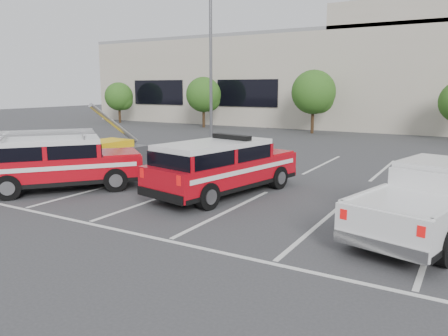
# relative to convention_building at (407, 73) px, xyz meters

# --- Properties ---
(ground) EXTENTS (120.00, 120.00, 0.00)m
(ground) POSITION_rel_convention_building_xyz_m (-0.18, -31.86, -4.72)
(ground) COLOR #353538
(ground) RESTS_ON ground
(stall_markings) EXTENTS (23.00, 15.00, 0.01)m
(stall_markings) POSITION_rel_convention_building_xyz_m (-0.18, -27.36, -4.71)
(stall_markings) COLOR silver
(stall_markings) RESTS_ON ground
(convention_building) EXTENTS (60.00, 16.99, 13.20)m
(convention_building) POSITION_rel_convention_building_xyz_m (0.00, 0.00, 0.00)
(convention_building) COLOR beige
(convention_building) RESTS_ON ground
(tree_far_left) EXTENTS (2.77, 2.77, 3.99)m
(tree_far_left) POSITION_rel_convention_building_xyz_m (-25.09, -9.82, -2.22)
(tree_far_left) COLOR #3F2B19
(tree_far_left) RESTS_ON ground
(tree_left) EXTENTS (3.07, 3.07, 4.42)m
(tree_left) POSITION_rel_convention_building_xyz_m (-15.09, -9.82, -1.95)
(tree_left) COLOR #3F2B19
(tree_left) RESTS_ON ground
(tree_mid_left) EXTENTS (3.37, 3.37, 4.85)m
(tree_mid_left) POSITION_rel_convention_building_xyz_m (-5.09, -9.82, -1.68)
(tree_mid_left) COLOR #3F2B19
(tree_mid_left) RESTS_ON ground
(light_pole_left) EXTENTS (0.90, 0.60, 10.24)m
(light_pole_left) POSITION_rel_convention_building_xyz_m (-8.18, -19.86, 0.47)
(light_pole_left) COLOR #59595E
(light_pole_left) RESTS_ON ground
(fire_chief_suv) EXTENTS (3.14, 5.93, 1.98)m
(fire_chief_suv) POSITION_rel_convention_building_xyz_m (-1.36, -30.14, -3.91)
(fire_chief_suv) COLOR #AA0813
(fire_chief_suv) RESTS_ON ground
(white_pickup) EXTENTS (3.33, 6.07, 1.77)m
(white_pickup) POSITION_rel_convention_building_xyz_m (5.13, -30.99, -4.02)
(white_pickup) COLOR silver
(white_pickup) RESTS_ON ground
(ladder_suv) EXTENTS (4.94, 5.36, 2.07)m
(ladder_suv) POSITION_rel_convention_building_xyz_m (-6.63, -32.44, -3.89)
(ladder_suv) COLOR #AA0813
(ladder_suv) RESTS_ON ground
(utility_rig) EXTENTS (3.06, 3.51, 2.92)m
(utility_rig) POSITION_rel_convention_building_xyz_m (-8.00, -29.01, -4.14)
(utility_rig) COLOR #59595E
(utility_rig) RESTS_ON ground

